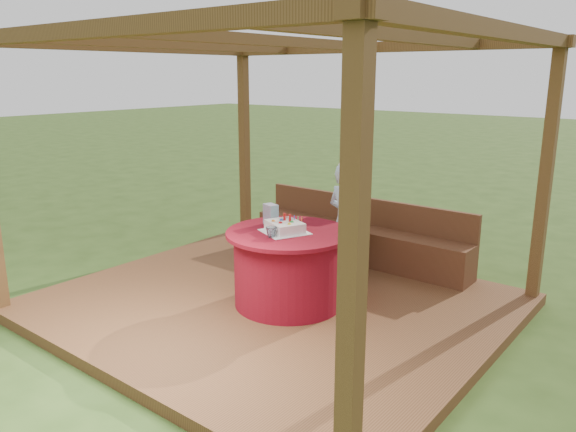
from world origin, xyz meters
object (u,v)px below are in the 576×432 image
object	(u,v)px
bench	(359,240)
birthday_cake	(285,227)
chair	(346,233)
gift_bag	(271,214)
drinking_glass	(271,232)
elderly_woman	(346,220)
table	(289,267)

from	to	relation	value
bench	birthday_cake	world-z (taller)	birthday_cake
chair	birthday_cake	world-z (taller)	birthday_cake
gift_bag	drinking_glass	bearing A→B (deg)	-32.88
elderly_woman	birthday_cake	world-z (taller)	elderly_woman
table	drinking_glass	world-z (taller)	drinking_glass
bench	birthday_cake	size ratio (longest dim) A/B	5.42
birthday_cake	elderly_woman	bearing A→B (deg)	85.88
drinking_glass	table	bearing A→B (deg)	89.56
elderly_woman	bench	bearing A→B (deg)	108.98
birthday_cake	drinking_glass	world-z (taller)	birthday_cake
chair	drinking_glass	xyz separation A→B (m)	(0.04, -1.44, 0.34)
birthday_cake	drinking_glass	bearing A→B (deg)	-87.58
table	elderly_woman	distance (m)	1.03
bench	gift_bag	size ratio (longest dim) A/B	13.50
bench	table	xyz separation A→B (m)	(0.18, -1.69, 0.14)
bench	gift_bag	bearing A→B (deg)	-94.74
chair	table	bearing A→B (deg)	-87.98
table	drinking_glass	distance (m)	0.52
elderly_woman	drinking_glass	bearing A→B (deg)	-92.96
bench	elderly_woman	bearing A→B (deg)	-71.02
elderly_woman	drinking_glass	distance (m)	1.26
table	elderly_woman	world-z (taller)	elderly_woman
bench	gift_bag	world-z (taller)	gift_bag
birthday_cake	gift_bag	size ratio (longest dim) A/B	2.49
drinking_glass	chair	bearing A→B (deg)	91.56
elderly_woman	gift_bag	size ratio (longest dim) A/B	6.43
chair	gift_bag	distance (m)	1.18
chair	drinking_glass	world-z (taller)	chair
table	elderly_woman	size ratio (longest dim) A/B	0.90
bench	drinking_glass	distance (m)	2.05
elderly_woman	birthday_cake	distance (m)	1.04
gift_bag	drinking_glass	world-z (taller)	gift_bag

